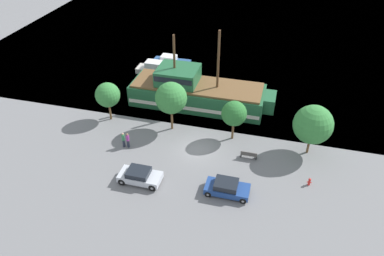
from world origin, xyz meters
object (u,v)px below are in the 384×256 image
at_px(pirate_ship, 196,92).
at_px(pedestrian_walking_far, 123,140).
at_px(fire_hydrant, 309,181).
at_px(parked_car_curb_mid, 140,176).
at_px(parked_car_curb_front, 227,188).
at_px(moored_boat_dockside, 157,69).
at_px(moored_boat_outer, 171,62).
at_px(bench_promenade_east, 249,155).
at_px(pedestrian_walking_near, 128,140).

height_order(pirate_ship, pedestrian_walking_far, pirate_ship).
bearing_deg(fire_hydrant, pirate_ship, 140.58).
bearing_deg(parked_car_curb_mid, parked_car_curb_front, 3.86).
distance_m(moored_boat_dockside, fire_hydrant, 28.00).
distance_m(moored_boat_dockside, pedestrian_walking_far, 17.33).
distance_m(moored_boat_outer, fire_hydrant, 28.72).
bearing_deg(fire_hydrant, parked_car_curb_front, -157.17).
bearing_deg(pedestrian_walking_far, pirate_ship, 63.40).
relative_size(pirate_ship, parked_car_curb_front, 4.38).
height_order(parked_car_curb_front, bench_promenade_east, parked_car_curb_front).
distance_m(moored_boat_outer, bench_promenade_east, 23.00).
bearing_deg(moored_boat_dockside, parked_car_curb_front, -56.36).
relative_size(pedestrian_walking_near, pedestrian_walking_far, 0.99).
distance_m(pirate_ship, fire_hydrant, 17.89).
distance_m(moored_boat_outer, parked_car_curb_front, 26.91).
bearing_deg(pedestrian_walking_far, moored_boat_dockside, 97.79).
xyz_separation_m(moored_boat_outer, fire_hydrant, (19.93, -20.68, -0.24)).
bearing_deg(bench_promenade_east, moored_boat_dockside, 134.29).
relative_size(moored_boat_dockside, fire_hydrant, 7.85).
bearing_deg(pedestrian_walking_near, pedestrian_walking_far, -175.90).
bearing_deg(pirate_ship, bench_promenade_east, -48.72).
bearing_deg(fire_hydrant, pedestrian_walking_far, 177.01).
height_order(moored_boat_dockside, parked_car_curb_front, moored_boat_dockside).
bearing_deg(pedestrian_walking_far, moored_boat_outer, 92.82).
distance_m(moored_boat_dockside, pedestrian_walking_near, 17.37).
distance_m(parked_car_curb_mid, bench_promenade_east, 11.16).
distance_m(pirate_ship, moored_boat_dockside, 10.22).
bearing_deg(moored_boat_dockside, pedestrian_walking_far, -82.21).
bearing_deg(pedestrian_walking_far, bench_promenade_east, 6.27).
bearing_deg(pedestrian_walking_near, bench_promenade_east, 6.35).
relative_size(fire_hydrant, pedestrian_walking_far, 0.44).
height_order(fire_hydrant, pedestrian_walking_far, pedestrian_walking_far).
xyz_separation_m(parked_car_curb_front, bench_promenade_east, (1.25, 5.45, -0.23)).
height_order(bench_promenade_east, pedestrian_walking_far, pedestrian_walking_far).
xyz_separation_m(pirate_ship, parked_car_curb_front, (6.58, -14.37, -1.04)).
xyz_separation_m(moored_boat_outer, pedestrian_walking_far, (0.97, -19.69, 0.24)).
bearing_deg(fire_hydrant, bench_promenade_east, 157.91).
height_order(moored_boat_dockside, moored_boat_outer, moored_boat_dockside).
bearing_deg(pedestrian_walking_near, parked_car_curb_mid, -55.89).
relative_size(moored_boat_outer, pedestrian_walking_far, 3.14).
bearing_deg(moored_boat_dockside, fire_hydrant, -40.43).
bearing_deg(bench_promenade_east, pirate_ship, 131.28).
xyz_separation_m(pirate_ship, bench_promenade_east, (7.82, -8.91, -1.27)).
xyz_separation_m(moored_boat_dockside, pedestrian_walking_near, (2.83, -17.14, 0.26)).
bearing_deg(pedestrian_walking_far, pedestrian_walking_near, 4.10).
bearing_deg(bench_promenade_east, moored_boat_outer, 127.43).
relative_size(bench_promenade_east, pedestrian_walking_near, 0.96).
bearing_deg(moored_boat_outer, pedestrian_walking_near, -85.77).
bearing_deg(parked_car_curb_front, parked_car_curb_mid, -176.14).
distance_m(pedestrian_walking_near, pedestrian_walking_far, 0.48).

